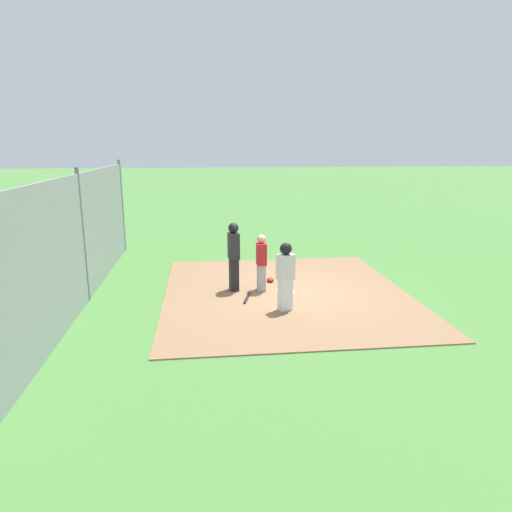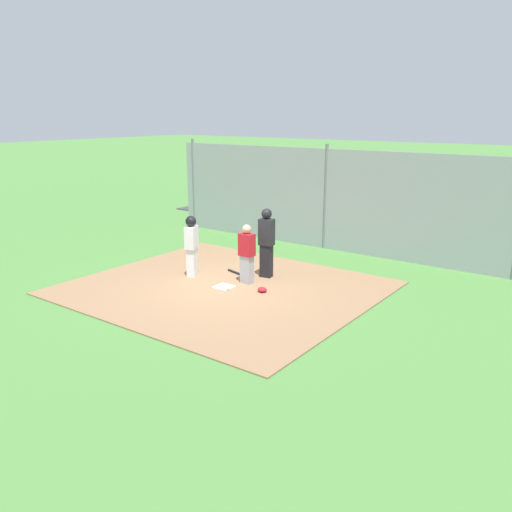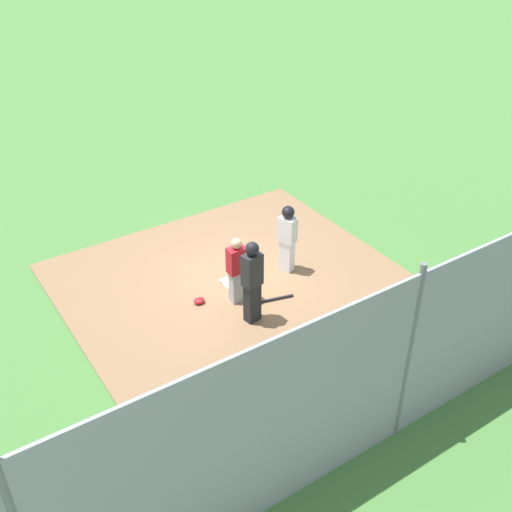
{
  "view_description": "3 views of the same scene",
  "coord_description": "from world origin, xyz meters",
  "px_view_note": "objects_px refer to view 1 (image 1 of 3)",
  "views": [
    {
      "loc": [
        11.47,
        -2.12,
        3.87
      ],
      "look_at": [
        -0.02,
        -0.8,
        1.05
      ],
      "focal_mm": 32.07,
      "sensor_mm": 36.0,
      "label": 1
    },
    {
      "loc": [
        -8.13,
        9.68,
        4.27
      ],
      "look_at": [
        -0.13,
        -1.19,
        0.61
      ],
      "focal_mm": 37.02,
      "sensor_mm": 36.0,
      "label": 2
    },
    {
      "loc": [
        -5.74,
        -9.64,
        7.95
      ],
      "look_at": [
        0.51,
        -0.19,
        0.64
      ],
      "focal_mm": 43.03,
      "sensor_mm": 36.0,
      "label": 3
    }
  ],
  "objects_px": {
    "runner": "(285,272)",
    "baseball_bat": "(247,298)",
    "home_plate": "(286,292)",
    "catcher_mask": "(270,280)",
    "baseball": "(288,288)",
    "catcher": "(261,262)",
    "umpire": "(234,255)"
  },
  "relations": [
    {
      "from": "runner",
      "to": "catcher_mask",
      "type": "relative_size",
      "value": 6.84
    },
    {
      "from": "runner",
      "to": "catcher_mask",
      "type": "bearing_deg",
      "value": -20.32
    },
    {
      "from": "home_plate",
      "to": "umpire",
      "type": "relative_size",
      "value": 0.24
    },
    {
      "from": "catcher_mask",
      "to": "baseball",
      "type": "xyz_separation_m",
      "value": [
        0.79,
        0.39,
        -0.02
      ]
    },
    {
      "from": "umpire",
      "to": "baseball_bat",
      "type": "height_order",
      "value": "umpire"
    },
    {
      "from": "baseball_bat",
      "to": "catcher_mask",
      "type": "bearing_deg",
      "value": 165.07
    },
    {
      "from": "catcher_mask",
      "to": "baseball",
      "type": "bearing_deg",
      "value": 26.18
    },
    {
      "from": "home_plate",
      "to": "catcher",
      "type": "height_order",
      "value": "catcher"
    },
    {
      "from": "catcher",
      "to": "baseball",
      "type": "xyz_separation_m",
      "value": [
        0.05,
        0.74,
        -0.75
      ]
    },
    {
      "from": "runner",
      "to": "baseball_bat",
      "type": "height_order",
      "value": "runner"
    },
    {
      "from": "catcher",
      "to": "baseball_bat",
      "type": "bearing_deg",
      "value": -122.12
    },
    {
      "from": "catcher",
      "to": "umpire",
      "type": "height_order",
      "value": "umpire"
    },
    {
      "from": "baseball_bat",
      "to": "baseball",
      "type": "height_order",
      "value": "baseball"
    },
    {
      "from": "home_plate",
      "to": "runner",
      "type": "relative_size",
      "value": 0.27
    },
    {
      "from": "home_plate",
      "to": "runner",
      "type": "distance_m",
      "value": 1.62
    },
    {
      "from": "umpire",
      "to": "catcher_mask",
      "type": "height_order",
      "value": "umpire"
    },
    {
      "from": "home_plate",
      "to": "baseball",
      "type": "height_order",
      "value": "baseball"
    },
    {
      "from": "catcher",
      "to": "home_plate",
      "type": "bearing_deg",
      "value": -20.75
    },
    {
      "from": "runner",
      "to": "baseball",
      "type": "distance_m",
      "value": 1.8
    },
    {
      "from": "baseball_bat",
      "to": "umpire",
      "type": "bearing_deg",
      "value": -145.7
    },
    {
      "from": "home_plate",
      "to": "catcher_mask",
      "type": "bearing_deg",
      "value": -164.58
    },
    {
      "from": "home_plate",
      "to": "catcher",
      "type": "relative_size",
      "value": 0.29
    },
    {
      "from": "umpire",
      "to": "baseball_bat",
      "type": "bearing_deg",
      "value": -78.86
    },
    {
      "from": "home_plate",
      "to": "baseball_bat",
      "type": "distance_m",
      "value": 1.16
    },
    {
      "from": "umpire",
      "to": "catcher_mask",
      "type": "relative_size",
      "value": 7.71
    },
    {
      "from": "catcher",
      "to": "catcher_mask",
      "type": "distance_m",
      "value": 1.1
    },
    {
      "from": "home_plate",
      "to": "baseball_bat",
      "type": "height_order",
      "value": "baseball_bat"
    },
    {
      "from": "umpire",
      "to": "runner",
      "type": "bearing_deg",
      "value": -64.76
    },
    {
      "from": "home_plate",
      "to": "baseball",
      "type": "relative_size",
      "value": 5.95
    },
    {
      "from": "umpire",
      "to": "baseball",
      "type": "height_order",
      "value": "umpire"
    },
    {
      "from": "home_plate",
      "to": "catcher_mask",
      "type": "distance_m",
      "value": 1.03
    },
    {
      "from": "catcher_mask",
      "to": "umpire",
      "type": "bearing_deg",
      "value": -59.39
    }
  ]
}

